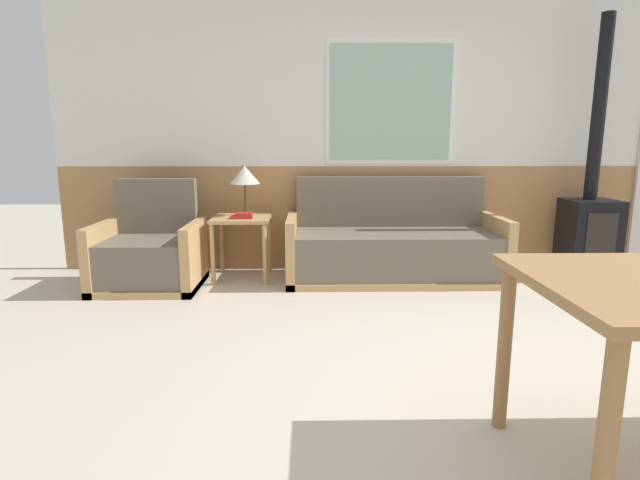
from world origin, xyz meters
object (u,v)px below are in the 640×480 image
(table_lamp, at_px, (245,176))
(wood_stove, at_px, (590,214))
(couch, at_px, (394,249))
(side_table, at_px, (242,228))
(armchair, at_px, (150,256))

(table_lamp, distance_m, wood_stove, 3.21)
(couch, height_order, side_table, couch)
(table_lamp, bearing_deg, wood_stove, -1.84)
(armchair, bearing_deg, couch, -7.43)
(side_table, relative_size, wood_stove, 0.24)
(armchair, distance_m, table_lamp, 1.10)
(couch, bearing_deg, armchair, -174.41)
(couch, xyz_separation_m, side_table, (-1.40, 0.06, 0.19))
(couch, xyz_separation_m, wood_stove, (1.82, 0.05, 0.32))
(couch, bearing_deg, side_table, 177.64)
(side_table, xyz_separation_m, wood_stove, (3.22, -0.01, 0.12))
(armchair, relative_size, side_table, 1.60)
(wood_stove, bearing_deg, armchair, -176.30)
(table_lamp, bearing_deg, couch, -6.20)
(couch, bearing_deg, table_lamp, 173.80)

